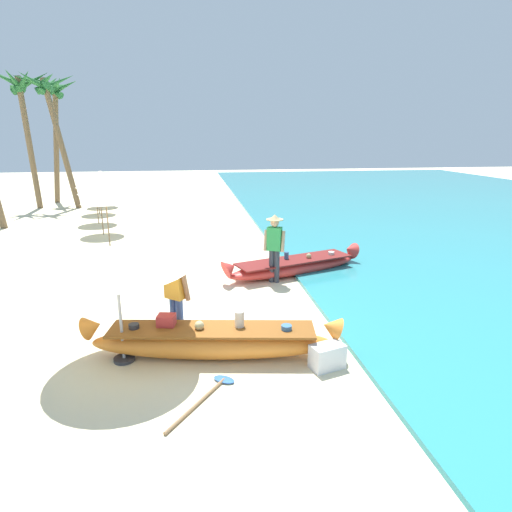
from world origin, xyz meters
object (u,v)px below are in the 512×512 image
(boat_red_midground, at_px, (294,266))
(palm_tree_mid_cluster, at_px, (48,100))
(palm_tree_tall_inland, at_px, (56,105))
(palm_tree_far_behind, at_px, (22,98))
(person_vendor_hatted, at_px, (274,244))
(boat_orange_foreground, at_px, (212,341))
(cooler_box, at_px, (327,357))
(person_tourist_customer, at_px, (176,293))
(patio_umbrella_large, at_px, (115,258))
(paddle, at_px, (208,394))

(boat_red_midground, bearing_deg, palm_tree_mid_cluster, 126.99)
(palm_tree_tall_inland, xyz_separation_m, palm_tree_far_behind, (-0.99, -1.97, 0.20))
(person_vendor_hatted, height_order, palm_tree_far_behind, palm_tree_far_behind)
(boat_orange_foreground, xyz_separation_m, cooler_box, (1.87, -0.66, -0.09))
(person_tourist_customer, bearing_deg, patio_umbrella_large, -144.59)
(patio_umbrella_large, bearing_deg, paddle, -42.36)
(palm_tree_mid_cluster, relative_size, paddle, 4.93)
(person_tourist_customer, relative_size, paddle, 1.22)
(boat_orange_foreground, height_order, palm_tree_mid_cluster, palm_tree_mid_cluster)
(palm_tree_mid_cluster, bearing_deg, boat_orange_foreground, -67.43)
(person_vendor_hatted, xyz_separation_m, palm_tree_tall_inland, (-9.14, 15.45, 4.26))
(person_vendor_hatted, relative_size, palm_tree_tall_inland, 0.27)
(boat_orange_foreground, relative_size, person_tourist_customer, 2.69)
(person_tourist_customer, xyz_separation_m, palm_tree_tall_inland, (-6.71, 18.46, 4.36))
(person_vendor_hatted, height_order, patio_umbrella_large, patio_umbrella_large)
(cooler_box, bearing_deg, boat_orange_foreground, 143.72)
(person_tourist_customer, distance_m, palm_tree_far_behind, 18.76)
(boat_orange_foreground, relative_size, palm_tree_far_behind, 0.66)
(boat_red_midground, xyz_separation_m, person_vendor_hatted, (-0.68, -0.56, 0.80))
(person_vendor_hatted, bearing_deg, boat_red_midground, 39.70)
(palm_tree_far_behind, distance_m, paddle, 20.86)
(cooler_box, bearing_deg, palm_tree_far_behind, 102.86)
(patio_umbrella_large, bearing_deg, person_vendor_hatted, 47.66)
(person_tourist_customer, xyz_separation_m, cooler_box, (2.48, -1.38, -0.74))
(boat_orange_foreground, xyz_separation_m, palm_tree_far_behind, (-8.32, 17.21, 5.21))
(boat_red_midground, bearing_deg, cooler_box, -97.21)
(paddle, bearing_deg, patio_umbrella_large, 137.64)
(boat_orange_foreground, bearing_deg, palm_tree_mid_cluster, 112.57)
(cooler_box, bearing_deg, person_vendor_hatted, 73.84)
(person_tourist_customer, bearing_deg, person_vendor_hatted, 51.13)
(patio_umbrella_large, bearing_deg, person_tourist_customer, 35.41)
(palm_tree_far_behind, bearing_deg, boat_orange_foreground, -64.21)
(patio_umbrella_large, relative_size, palm_tree_tall_inland, 0.36)
(palm_tree_mid_cluster, bearing_deg, paddle, -69.10)
(patio_umbrella_large, bearing_deg, cooler_box, -12.45)
(palm_tree_tall_inland, height_order, palm_tree_mid_cluster, palm_tree_mid_cluster)
(cooler_box, xyz_separation_m, paddle, (-2.00, -0.51, -0.18))
(boat_red_midground, height_order, cooler_box, boat_red_midground)
(paddle, bearing_deg, person_vendor_hatted, 68.36)
(person_tourist_customer, height_order, palm_tree_tall_inland, palm_tree_tall_inland)
(boat_orange_foreground, height_order, person_vendor_hatted, person_vendor_hatted)
(boat_orange_foreground, xyz_separation_m, person_vendor_hatted, (1.82, 3.73, 0.74))
(palm_tree_tall_inland, bearing_deg, person_tourist_customer, -70.01)
(boat_red_midground, relative_size, cooler_box, 7.63)
(palm_tree_mid_cluster, bearing_deg, palm_tree_tall_inland, 96.81)
(palm_tree_tall_inland, relative_size, palm_tree_mid_cluster, 1.00)
(palm_tree_far_behind, relative_size, cooler_box, 12.36)
(patio_umbrella_large, distance_m, palm_tree_mid_cluster, 18.14)
(patio_umbrella_large, height_order, palm_tree_tall_inland, palm_tree_tall_inland)
(person_tourist_customer, bearing_deg, boat_orange_foreground, -49.94)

